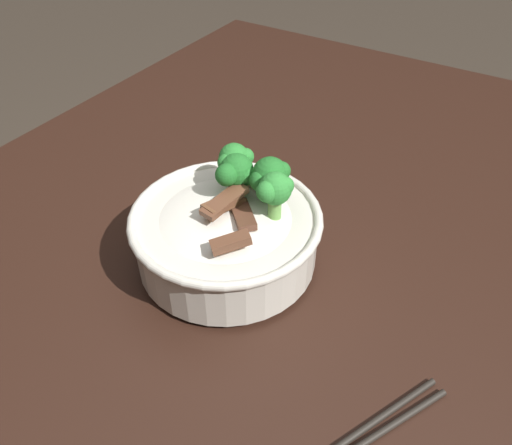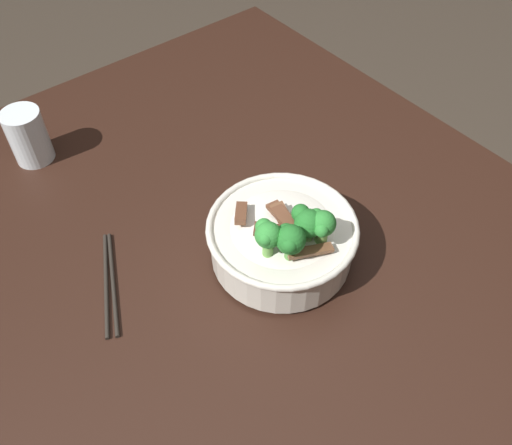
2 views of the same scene
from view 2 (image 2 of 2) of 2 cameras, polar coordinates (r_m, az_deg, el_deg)
name	(u,v)px [view 2 (image 2 of 2)]	position (r m, az deg, el deg)	size (l,w,h in m)	color
dining_table	(288,308)	(0.98, 3.30, -8.89)	(1.49, 1.05, 0.82)	black
rice_bowl	(283,237)	(0.89, 2.80, -1.49)	(0.25, 0.25, 0.15)	silver
drinking_glass	(29,138)	(1.16, -22.57, 8.09)	(0.07, 0.07, 0.11)	white
chopsticks_pair	(110,283)	(0.93, -14.99, -6.08)	(0.19, 0.11, 0.01)	#28231E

